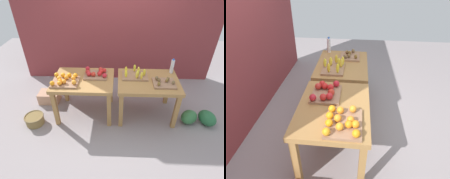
{
  "view_description": "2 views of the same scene",
  "coord_description": "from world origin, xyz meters",
  "views": [
    {
      "loc": [
        0.04,
        -2.71,
        2.45
      ],
      "look_at": [
        -0.06,
        -0.01,
        0.55
      ],
      "focal_mm": 29.79,
      "sensor_mm": 36.0,
      "label": 1
    },
    {
      "loc": [
        -2.25,
        -0.23,
        2.08
      ],
      "look_at": [
        0.03,
        0.01,
        0.59
      ],
      "focal_mm": 30.95,
      "sensor_mm": 36.0,
      "label": 2
    }
  ],
  "objects": [
    {
      "name": "display_table_left",
      "position": [
        -0.56,
        0.0,
        0.64
      ],
      "size": [
        1.04,
        0.8,
        0.75
      ],
      "color": "#A27540",
      "rests_on": "ground_plane"
    },
    {
      "name": "watermelon_pile",
      "position": [
        1.5,
        -0.22,
        0.13
      ],
      "size": [
        0.7,
        0.42,
        0.26
      ],
      "color": "#266239",
      "rests_on": "ground_plane"
    },
    {
      "name": "back_wall",
      "position": [
        0.0,
        1.35,
        1.5
      ],
      "size": [
        4.4,
        0.12,
        3.0
      ],
      "primitive_type": "cube",
      "color": "brown",
      "rests_on": "ground_plane"
    },
    {
      "name": "ground_plane",
      "position": [
        0.0,
        0.0,
        0.0
      ],
      "size": [
        8.0,
        8.0,
        0.0
      ],
      "primitive_type": "plane",
      "color": "gray"
    },
    {
      "name": "apple_bin",
      "position": [
        -0.35,
        0.12,
        0.8
      ],
      "size": [
        0.44,
        0.35,
        0.11
      ],
      "color": "#987052",
      "rests_on": "display_table_left"
    },
    {
      "name": "cardboard_produce_box",
      "position": [
        -1.37,
        0.3,
        0.11
      ],
      "size": [
        0.4,
        0.3,
        0.22
      ],
      "primitive_type": "cube",
      "color": "tan",
      "rests_on": "ground_plane"
    },
    {
      "name": "wicker_basket",
      "position": [
        -1.44,
        -0.35,
        0.09
      ],
      "size": [
        0.34,
        0.34,
        0.17
      ],
      "color": "olive",
      "rests_on": "ground_plane"
    },
    {
      "name": "orange_bin",
      "position": [
        -0.84,
        -0.12,
        0.79
      ],
      "size": [
        0.45,
        0.38,
        0.11
      ],
      "color": "#987052",
      "rests_on": "display_table_left"
    },
    {
      "name": "water_bottle",
      "position": [
        1.0,
        0.28,
        0.88
      ],
      "size": [
        0.06,
        0.06,
        0.27
      ],
      "color": "silver",
      "rests_on": "display_table_right"
    },
    {
      "name": "kiwi_bin",
      "position": [
        0.8,
        -0.11,
        0.78
      ],
      "size": [
        0.36,
        0.32,
        0.1
      ],
      "color": "#987052",
      "rests_on": "display_table_right"
    },
    {
      "name": "banana_crate",
      "position": [
        0.34,
        0.1,
        0.8
      ],
      "size": [
        0.44,
        0.32,
        0.17
      ],
      "color": "#987052",
      "rests_on": "display_table_right"
    },
    {
      "name": "display_table_right",
      "position": [
        0.56,
        0.0,
        0.64
      ],
      "size": [
        1.04,
        0.8,
        0.75
      ],
      "color": "#A27540",
      "rests_on": "ground_plane"
    }
  ]
}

